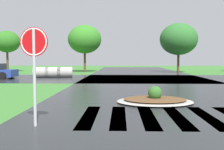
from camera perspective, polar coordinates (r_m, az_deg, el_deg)
asphalt_roadway at (r=12.80m, az=11.71°, el=-4.43°), size 10.88×80.00×0.01m
asphalt_cross_road at (r=23.34m, az=7.22°, el=-0.74°), size 90.00×9.80×0.01m
crosswalk_stripes at (r=8.45m, az=17.02°, el=-8.71°), size 6.75×3.26×0.01m
stop_sign at (r=7.12m, az=-16.59°, el=4.64°), size 0.76×0.13×2.60m
median_island at (r=10.72m, az=9.30°, el=-5.31°), size 3.06×2.39×0.68m
drainage_pipe_stack at (r=25.04m, az=-12.70°, el=0.60°), size 3.69×1.54×0.97m
background_treeline at (r=33.68m, az=10.93°, el=7.53°), size 46.09×5.62×6.05m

